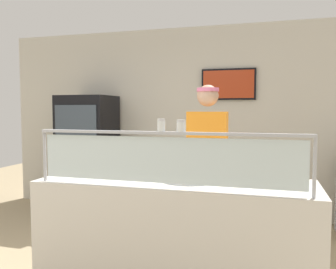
# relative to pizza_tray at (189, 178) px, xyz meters

# --- Properties ---
(ground_plane) EXTENTS (12.00, 12.00, 0.00)m
(ground_plane) POSITION_rel_pizza_tray_xyz_m (-0.10, 0.59, -0.97)
(ground_plane) COLOR tan
(ground_plane) RESTS_ON ground
(shop_rear_unit) EXTENTS (6.60, 0.13, 2.70)m
(shop_rear_unit) POSITION_rel_pizza_tray_xyz_m (-0.10, 2.28, 0.39)
(shop_rear_unit) COLOR beige
(shop_rear_unit) RESTS_ON ground
(serving_counter) EXTENTS (2.20, 0.71, 0.95)m
(serving_counter) POSITION_rel_pizza_tray_xyz_m (-0.10, -0.05, -0.49)
(serving_counter) COLOR silver
(serving_counter) RESTS_ON ground
(sneeze_guard) EXTENTS (2.03, 0.06, 0.41)m
(sneeze_guard) POSITION_rel_pizza_tray_xyz_m (-0.10, -0.35, 0.25)
(sneeze_guard) COLOR #B2B5BC
(sneeze_guard) RESTS_ON serving_counter
(pizza_tray) EXTENTS (0.47, 0.47, 0.04)m
(pizza_tray) POSITION_rel_pizza_tray_xyz_m (0.00, 0.00, 0.00)
(pizza_tray) COLOR #9EA0A8
(pizza_tray) RESTS_ON serving_counter
(pizza_server) EXTENTS (0.12, 0.29, 0.01)m
(pizza_server) POSITION_rel_pizza_tray_xyz_m (0.05, -0.02, 0.02)
(pizza_server) COLOR #ADAFB7
(pizza_server) RESTS_ON pizza_tray
(parmesan_shaker) EXTENTS (0.06, 0.06, 0.09)m
(parmesan_shaker) POSITION_rel_pizza_tray_xyz_m (-0.13, -0.35, 0.44)
(parmesan_shaker) COLOR white
(parmesan_shaker) RESTS_ON sneeze_guard
(pepper_flake_shaker) EXTENTS (0.06, 0.06, 0.09)m
(pepper_flake_shaker) POSITION_rel_pizza_tray_xyz_m (0.02, -0.35, 0.43)
(pepper_flake_shaker) COLOR white
(pepper_flake_shaker) RESTS_ON sneeze_guard
(worker_figure) EXTENTS (0.41, 0.50, 1.76)m
(worker_figure) POSITION_rel_pizza_tray_xyz_m (0.04, 0.64, 0.04)
(worker_figure) COLOR #23232D
(worker_figure) RESTS_ON ground
(drink_fridge) EXTENTS (0.73, 0.67, 1.72)m
(drink_fridge) POSITION_rel_pizza_tray_xyz_m (-1.93, 1.83, -0.11)
(drink_fridge) COLOR black
(drink_fridge) RESTS_ON ground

